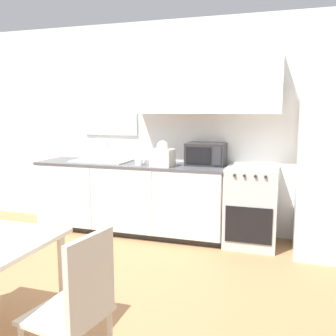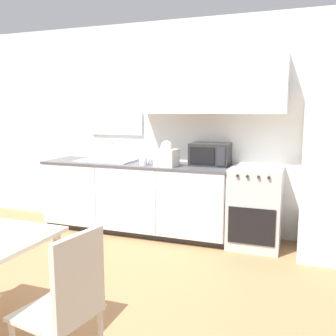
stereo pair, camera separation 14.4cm
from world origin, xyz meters
TOP-DOWN VIEW (x-y plane):
  - ground_plane at (0.00, 0.00)m, footprint 12.00×12.00m
  - wall_back at (0.06, 1.95)m, footprint 12.00×0.38m
  - kitchen_counter at (-0.49, 1.63)m, footprint 2.46×0.66m
  - oven_range at (1.04, 1.63)m, footprint 0.59×0.65m
  - kitchen_sink at (-0.91, 1.64)m, footprint 0.73×0.46m
  - microwave at (0.46, 1.75)m, footprint 0.47×0.35m
  - coffee_mug at (-0.31, 1.49)m, footprint 0.13×0.10m
  - grocery_bag_0 at (-0.01, 1.49)m, footprint 0.27×0.24m
  - dining_chair_side at (0.36, -1.07)m, footprint 0.46×0.46m

SIDE VIEW (x-z plane):
  - ground_plane at x=0.00m, z-range 0.00..0.00m
  - kitchen_counter at x=-0.49m, z-range 0.00..0.91m
  - oven_range at x=1.04m, z-range 0.00..0.92m
  - dining_chair_side at x=0.36m, z-range 0.07..1.00m
  - kitchen_sink at x=-0.91m, z-range 0.80..1.05m
  - coffee_mug at x=-0.31m, z-range 0.91..0.99m
  - grocery_bag_0 at x=-0.01m, z-range 0.88..1.19m
  - microwave at x=0.46m, z-range 0.91..1.18m
  - wall_back at x=0.06m, z-range 0.09..2.79m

